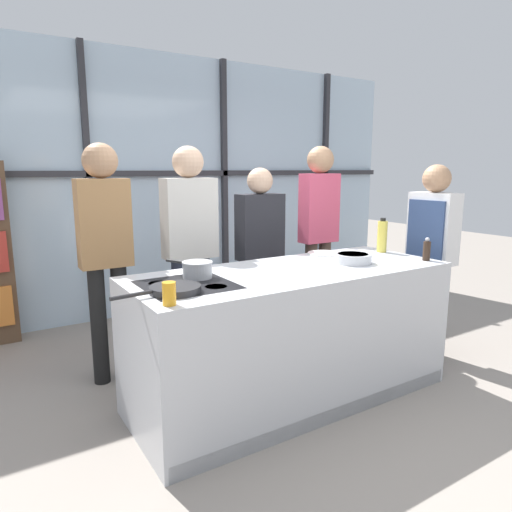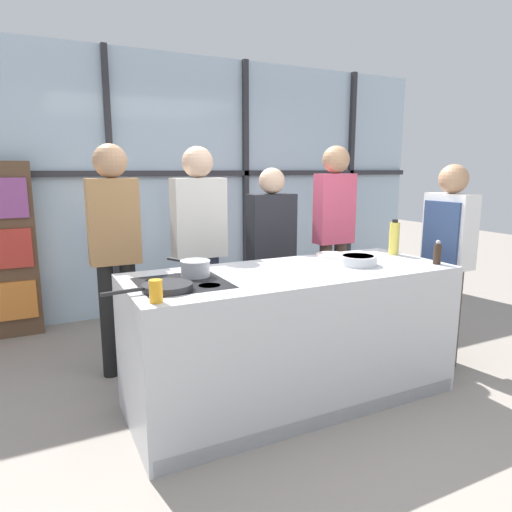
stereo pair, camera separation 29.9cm
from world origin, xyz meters
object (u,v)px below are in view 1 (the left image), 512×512
at_px(spectator_far_right, 319,224).
at_px(spectator_center_left, 190,241).
at_px(saucepan, 197,269).
at_px(white_plate, 324,253).
at_px(juice_glass_near, 169,294).
at_px(spectator_center_right, 260,247).
at_px(mixing_bowl, 353,258).
at_px(spectator_far_left, 105,244).
at_px(oil_bottle, 382,236).
at_px(pepper_grinder, 427,250).
at_px(frying_pan, 174,289).
at_px(chef, 431,249).

bearing_deg(spectator_far_right, spectator_center_left, 0.00).
bearing_deg(saucepan, white_plate, 8.94).
bearing_deg(spectator_center_left, juice_glass_near, 61.79).
relative_size(spectator_center_right, saucepan, 4.84).
bearing_deg(saucepan, mixing_bowl, -9.11).
xyz_separation_m(spectator_far_left, mixing_bowl, (1.49, -0.99, -0.09)).
height_order(saucepan, juice_glass_near, juice_glass_near).
bearing_deg(saucepan, oil_bottle, 0.71).
xyz_separation_m(spectator_center_left, pepper_grinder, (1.35, -1.21, -0.02)).
bearing_deg(mixing_bowl, juice_glass_near, -169.67).
bearing_deg(saucepan, spectator_center_right, 39.41).
bearing_deg(frying_pan, spectator_center_left, 61.70).
bearing_deg(white_plate, spectator_center_right, 108.57).
height_order(spectator_far_right, frying_pan, spectator_far_right).
bearing_deg(pepper_grinder, chef, 33.07).
xyz_separation_m(saucepan, mixing_bowl, (1.14, -0.18, -0.02)).
distance_m(white_plate, oil_bottle, 0.51).
height_order(spectator_center_left, mixing_bowl, spectator_center_left).
distance_m(spectator_center_left, juice_glass_near, 1.43).
distance_m(spectator_center_right, white_plate, 0.65).
relative_size(spectator_far_left, spectator_center_left, 1.00).
bearing_deg(spectator_far_left, saucepan, 113.62).
relative_size(chef, spectator_center_right, 1.02).
bearing_deg(frying_pan, spectator_far_right, 29.10).
xyz_separation_m(spectator_center_right, spectator_far_right, (0.67, 0.00, 0.16)).
bearing_deg(chef, spectator_far_right, 24.47).
bearing_deg(oil_bottle, white_plate, 160.48).
distance_m(chef, saucepan, 2.08).
distance_m(spectator_center_left, spectator_far_right, 1.33).
distance_m(mixing_bowl, oil_bottle, 0.56).
bearing_deg(white_plate, juice_glass_near, -157.45).
height_order(chef, frying_pan, chef).
relative_size(chef, saucepan, 4.92).
xyz_separation_m(pepper_grinder, juice_glass_near, (-2.03, -0.05, -0.02)).
bearing_deg(spectator_far_left, chef, 158.75).
xyz_separation_m(spectator_center_left, frying_pan, (-0.57, -1.06, -0.08)).
relative_size(chef, pepper_grinder, 9.37).
xyz_separation_m(saucepan, white_plate, (1.19, 0.19, -0.05)).
bearing_deg(saucepan, chef, -3.82).
height_order(spectator_far_right, saucepan, spectator_far_right).
distance_m(frying_pan, pepper_grinder, 1.93).
bearing_deg(saucepan, spectator_far_left, 113.62).
bearing_deg(spectator_far_right, frying_pan, 29.10).
relative_size(frying_pan, saucepan, 1.54).
relative_size(spectator_far_left, oil_bottle, 6.35).
distance_m(saucepan, white_plate, 1.20).
xyz_separation_m(spectator_far_right, mixing_bowl, (-0.51, -0.99, -0.11)).
bearing_deg(juice_glass_near, pepper_grinder, 1.48).
relative_size(oil_bottle, juice_glass_near, 2.37).
xyz_separation_m(white_plate, oil_bottle, (0.47, -0.17, 0.12)).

